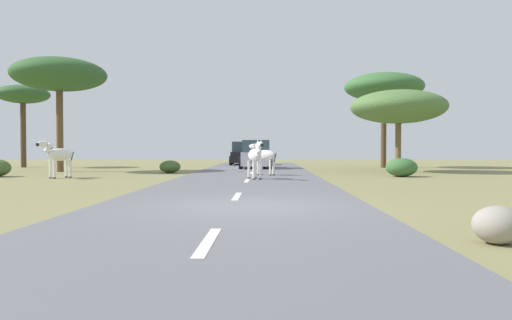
{
  "coord_description": "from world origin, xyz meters",
  "views": [
    {
      "loc": [
        0.39,
        -10.27,
        1.26
      ],
      "look_at": [
        -0.15,
        12.53,
        0.73
      ],
      "focal_mm": 33.99,
      "sensor_mm": 36.0,
      "label": 1
    }
  ],
  "objects_px": {
    "tree_0": "(384,88)",
    "tree_1": "(398,107)",
    "rock_1": "(498,225)",
    "car_1": "(244,154)",
    "zebra_2": "(264,156)",
    "tree_3": "(59,75)",
    "tree_2": "(23,96)",
    "bush_1": "(170,167)",
    "zebra_1": "(58,155)",
    "car_0": "(256,155)",
    "bush_0": "(402,167)",
    "zebra_0": "(255,156)"
  },
  "relations": [
    {
      "from": "bush_1",
      "to": "zebra_0",
      "type": "bearing_deg",
      "value": -51.52
    },
    {
      "from": "zebra_2",
      "to": "tree_0",
      "type": "xyz_separation_m",
      "value": [
        7.91,
        10.36,
        4.4
      ]
    },
    {
      "from": "bush_1",
      "to": "tree_2",
      "type": "bearing_deg",
      "value": 147.41
    },
    {
      "from": "zebra_2",
      "to": "tree_1",
      "type": "bearing_deg",
      "value": -25.07
    },
    {
      "from": "zebra_0",
      "to": "tree_0",
      "type": "relative_size",
      "value": 0.25
    },
    {
      "from": "tree_0",
      "to": "bush_0",
      "type": "xyz_separation_m",
      "value": [
        -1.72,
        -10.59,
        -4.92
      ]
    },
    {
      "from": "rock_1",
      "to": "tree_3",
      "type": "bearing_deg",
      "value": 126.08
    },
    {
      "from": "zebra_1",
      "to": "tree_0",
      "type": "distance_m",
      "value": 21.07
    },
    {
      "from": "car_0",
      "to": "tree_2",
      "type": "bearing_deg",
      "value": 170.53
    },
    {
      "from": "zebra_1",
      "to": "car_0",
      "type": "xyz_separation_m",
      "value": [
        8.21,
        9.82,
        -0.14
      ]
    },
    {
      "from": "tree_2",
      "to": "tree_0",
      "type": "bearing_deg",
      "value": 0.49
    },
    {
      "from": "bush_0",
      "to": "bush_1",
      "type": "bearing_deg",
      "value": 164.54
    },
    {
      "from": "tree_2",
      "to": "rock_1",
      "type": "xyz_separation_m",
      "value": [
        19.55,
        -25.87,
        -4.58
      ]
    },
    {
      "from": "zebra_0",
      "to": "bush_1",
      "type": "distance_m",
      "value": 7.39
    },
    {
      "from": "zebra_0",
      "to": "tree_2",
      "type": "bearing_deg",
      "value": -57.3
    },
    {
      "from": "rock_1",
      "to": "car_1",
      "type": "bearing_deg",
      "value": 99.09
    },
    {
      "from": "car_1",
      "to": "rock_1",
      "type": "relative_size",
      "value": 6.57
    },
    {
      "from": "zebra_2",
      "to": "bush_1",
      "type": "height_order",
      "value": "zebra_2"
    },
    {
      "from": "tree_1",
      "to": "zebra_0",
      "type": "bearing_deg",
      "value": -136.76
    },
    {
      "from": "tree_0",
      "to": "tree_2",
      "type": "height_order",
      "value": "tree_0"
    },
    {
      "from": "zebra_0",
      "to": "tree_2",
      "type": "xyz_separation_m",
      "value": [
        -16.01,
        13.07,
        3.86
      ]
    },
    {
      "from": "car_1",
      "to": "rock_1",
      "type": "xyz_separation_m",
      "value": [
        4.87,
        -30.43,
        -0.59
      ]
    },
    {
      "from": "tree_3",
      "to": "car_1",
      "type": "bearing_deg",
      "value": 48.08
    },
    {
      "from": "tree_3",
      "to": "bush_0",
      "type": "bearing_deg",
      "value": -13.88
    },
    {
      "from": "zebra_0",
      "to": "rock_1",
      "type": "distance_m",
      "value": 13.3
    },
    {
      "from": "car_0",
      "to": "tree_3",
      "type": "bearing_deg",
      "value": -161.27
    },
    {
      "from": "zebra_0",
      "to": "bush_0",
      "type": "distance_m",
      "value": 7.09
    },
    {
      "from": "tree_0",
      "to": "zebra_0",
      "type": "bearing_deg",
      "value": -121.85
    },
    {
      "from": "tree_2",
      "to": "bush_1",
      "type": "relative_size",
      "value": 5.08
    },
    {
      "from": "tree_1",
      "to": "bush_0",
      "type": "relative_size",
      "value": 3.66
    },
    {
      "from": "tree_3",
      "to": "bush_1",
      "type": "relative_size",
      "value": 5.68
    },
    {
      "from": "rock_1",
      "to": "bush_1",
      "type": "bearing_deg",
      "value": 113.62
    },
    {
      "from": "tree_0",
      "to": "rock_1",
      "type": "distance_m",
      "value": 26.98
    },
    {
      "from": "car_0",
      "to": "bush_1",
      "type": "height_order",
      "value": "car_0"
    },
    {
      "from": "tree_0",
      "to": "tree_1",
      "type": "height_order",
      "value": "tree_0"
    },
    {
      "from": "zebra_1",
      "to": "rock_1",
      "type": "height_order",
      "value": "zebra_1"
    },
    {
      "from": "zebra_1",
      "to": "tree_3",
      "type": "distance_m",
      "value": 7.59
    },
    {
      "from": "tree_3",
      "to": "tree_1",
      "type": "bearing_deg",
      "value": 0.37
    },
    {
      "from": "tree_1",
      "to": "tree_3",
      "type": "bearing_deg",
      "value": -179.63
    },
    {
      "from": "tree_2",
      "to": "bush_0",
      "type": "height_order",
      "value": "tree_2"
    },
    {
      "from": "zebra_0",
      "to": "zebra_1",
      "type": "relative_size",
      "value": 0.97
    },
    {
      "from": "tree_2",
      "to": "rock_1",
      "type": "height_order",
      "value": "tree_2"
    },
    {
      "from": "zebra_1",
      "to": "rock_1",
      "type": "xyz_separation_m",
      "value": [
        12.0,
        -14.02,
        -0.73
      ]
    },
    {
      "from": "zebra_2",
      "to": "tree_3",
      "type": "distance_m",
      "value": 12.7
    },
    {
      "from": "zebra_0",
      "to": "bush_1",
      "type": "xyz_separation_m",
      "value": [
        -4.58,
        5.76,
        -0.65
      ]
    },
    {
      "from": "zebra_2",
      "to": "car_0",
      "type": "xyz_separation_m",
      "value": [
        -0.59,
        8.13,
        -0.09
      ]
    },
    {
      "from": "car_1",
      "to": "bush_0",
      "type": "height_order",
      "value": "car_1"
    },
    {
      "from": "zebra_1",
      "to": "zebra_2",
      "type": "relative_size",
      "value": 1.11
    },
    {
      "from": "tree_1",
      "to": "tree_3",
      "type": "distance_m",
      "value": 18.53
    },
    {
      "from": "car_1",
      "to": "rock_1",
      "type": "height_order",
      "value": "car_1"
    }
  ]
}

